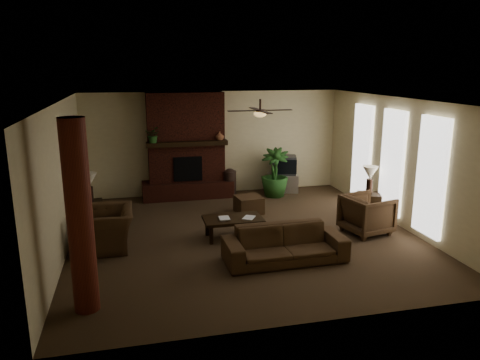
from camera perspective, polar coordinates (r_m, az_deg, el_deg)
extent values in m
plane|color=#493724|center=(9.71, 0.54, -6.87)|extent=(7.00, 7.00, 0.00)
plane|color=silver|center=(9.10, 0.59, 9.85)|extent=(7.00, 7.00, 0.00)
plane|color=beige|center=(12.67, -3.23, 4.61)|extent=(7.00, 0.00, 7.00)
plane|color=beige|center=(6.09, 8.48, -5.87)|extent=(7.00, 0.00, 7.00)
plane|color=beige|center=(9.15, -21.25, 0.02)|extent=(0.00, 7.00, 7.00)
plane|color=beige|center=(10.68, 19.14, 2.10)|extent=(0.00, 7.00, 7.00)
cube|color=#451B12|center=(12.31, -6.70, 4.26)|extent=(2.00, 0.50, 2.80)
cube|color=#451B12|center=(12.47, -6.49, -1.14)|extent=(2.40, 0.70, 0.45)
cube|color=black|center=(12.17, -6.48, 1.37)|extent=(0.75, 0.04, 0.65)
cube|color=black|center=(12.02, -6.55, 4.52)|extent=(2.10, 0.28, 0.12)
cube|color=white|center=(12.02, 14.89, 3.41)|extent=(0.08, 0.85, 2.35)
cube|color=white|center=(10.83, 18.34, 2.04)|extent=(0.08, 0.85, 2.35)
cube|color=white|center=(9.69, 22.60, 0.34)|extent=(0.08, 0.85, 2.35)
cylinder|color=maroon|center=(6.78, -19.26, -4.47)|extent=(0.36, 0.36, 2.80)
cube|color=black|center=(10.96, -19.57, 0.47)|extent=(0.10, 1.00, 2.10)
cylinder|color=black|center=(9.50, 2.52, 9.28)|extent=(0.04, 0.04, 0.24)
cylinder|color=black|center=(9.51, 2.51, 8.56)|extent=(0.20, 0.20, 0.06)
ellipsoid|color=#F2BF72|center=(9.52, 2.51, 8.20)|extent=(0.26, 0.26, 0.14)
cube|color=black|center=(9.63, 4.83, 8.65)|extent=(0.55, 0.12, 0.01)
cube|color=black|center=(9.41, 0.14, 8.58)|extent=(0.55, 0.12, 0.01)
cube|color=black|center=(9.89, 1.88, 8.83)|extent=(0.12, 0.55, 0.01)
cube|color=black|center=(9.13, 3.20, 8.39)|extent=(0.12, 0.55, 0.01)
imported|color=#48331F|center=(8.39, 5.60, -7.23)|extent=(2.21, 0.68, 0.86)
imported|color=#48331F|center=(9.29, -16.35, -5.03)|extent=(0.79, 1.20, 1.04)
imported|color=#48331F|center=(10.06, 15.49, -3.90)|extent=(1.01, 1.05, 0.91)
cube|color=black|center=(9.45, -0.88, -4.88)|extent=(1.20, 0.70, 0.06)
cube|color=black|center=(9.21, -3.60, -6.86)|extent=(0.07, 0.07, 0.37)
cube|color=black|center=(9.41, 2.45, -6.37)|extent=(0.07, 0.07, 0.37)
cube|color=black|center=(9.67, -4.10, -5.83)|extent=(0.07, 0.07, 0.37)
cube|color=black|center=(9.87, 1.66, -5.39)|extent=(0.07, 0.07, 0.37)
cube|color=#48331F|center=(11.12, 1.09, -3.05)|extent=(0.66, 0.66, 0.40)
cube|color=silver|center=(13.03, 5.30, -0.33)|extent=(0.95, 0.70, 0.50)
cube|color=#353538|center=(12.93, 5.49, 1.87)|extent=(0.76, 0.66, 0.52)
cube|color=black|center=(12.68, 5.87, 1.62)|extent=(0.51, 0.17, 0.40)
cylinder|color=#32221C|center=(12.47, -1.27, -0.45)|extent=(0.34, 0.34, 0.70)
sphere|color=#32221C|center=(12.41, -1.28, 0.67)|extent=(0.34, 0.34, 0.34)
imported|color=#285622|center=(12.50, 4.29, -0.37)|extent=(1.16, 1.49, 0.74)
cube|color=black|center=(10.72, -17.92, -3.98)|extent=(0.55, 0.55, 0.55)
cylinder|color=black|center=(10.57, -18.11, -1.70)|extent=(0.16, 0.16, 0.35)
cone|color=white|center=(10.50, -18.24, 0.01)|extent=(0.41, 0.41, 0.30)
cube|color=black|center=(11.24, 15.65, -3.00)|extent=(0.64, 0.64, 0.55)
cylinder|color=black|center=(11.14, 15.74, -0.75)|extent=(0.17, 0.17, 0.35)
cone|color=white|center=(11.07, 15.85, 0.88)|extent=(0.44, 0.44, 0.30)
imported|color=#285622|center=(11.86, -10.69, 5.33)|extent=(0.49, 0.52, 0.33)
imported|color=brown|center=(12.11, -2.53, 5.47)|extent=(0.27, 0.27, 0.22)
imported|color=#999999|center=(9.31, -2.63, -4.05)|extent=(0.22, 0.03, 0.29)
imported|color=#999999|center=(9.40, 0.50, -3.86)|extent=(0.19, 0.13, 0.29)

